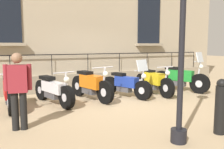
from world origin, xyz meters
name	(u,v)px	position (x,y,z in m)	size (l,w,h in m)	color
ground_plane	(115,101)	(0.00, 0.00, 0.00)	(60.00, 60.00, 0.00)	tan
motorcycle_red	(9,94)	(-0.45, -2.95, 0.41)	(1.97, 0.55, 1.03)	black
motorcycle_white	(53,90)	(-0.45, -1.77, 0.40)	(2.07, 0.81, 1.00)	black
motorcycle_orange	(91,85)	(-0.47, -0.58, 0.47)	(2.11, 0.79, 1.08)	black
motorcycle_blue	(126,85)	(-0.34, 0.61, 0.41)	(1.98, 0.92, 1.26)	black
motorcycle_yellow	(154,82)	(-0.24, 1.67, 0.45)	(2.08, 0.63, 1.02)	black
motorcycle_green	(180,79)	(-0.31, 2.95, 0.46)	(2.14, 1.00, 1.47)	black
bollard	(221,106)	(3.39, 0.51, 0.54)	(0.21, 0.21, 1.08)	black
pedestrian_standing	(18,87)	(1.39, -2.90, 0.87)	(0.29, 0.52, 1.56)	black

